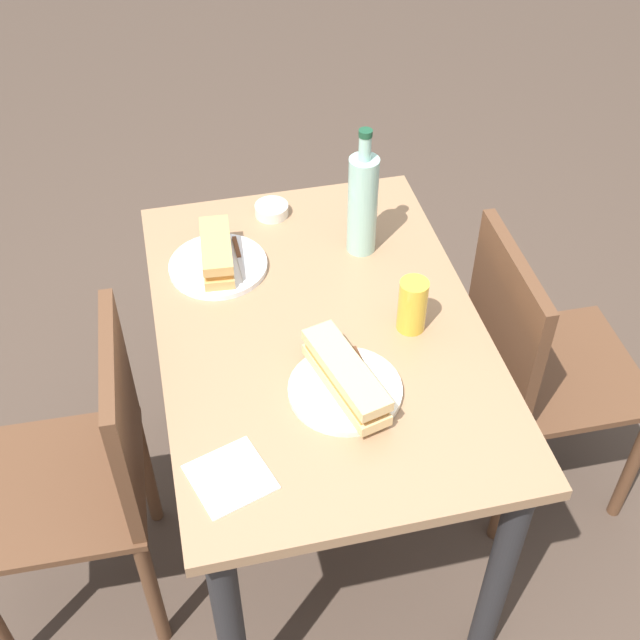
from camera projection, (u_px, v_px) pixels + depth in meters
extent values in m
plane|color=#47382D|center=(320.00, 512.00, 2.36)|extent=(8.00, 8.00, 0.00)
cube|color=#997251|center=(320.00, 331.00, 1.86)|extent=(1.06, 0.72, 0.03)
cylinder|color=#262628|center=(183.00, 327.00, 2.40)|extent=(0.06, 0.06, 0.71)
cylinder|color=#262628|center=(231.00, 632.00, 1.74)|extent=(0.06, 0.06, 0.71)
cylinder|color=#262628|center=(382.00, 296.00, 2.49)|extent=(0.06, 0.06, 0.71)
cylinder|color=#262628|center=(499.00, 574.00, 1.83)|extent=(0.06, 0.06, 0.71)
cube|color=brown|center=(559.00, 370.00, 2.16)|extent=(0.41, 0.41, 0.02)
cube|color=brown|center=(504.00, 322.00, 1.99)|extent=(0.38, 0.04, 0.40)
cylinder|color=brown|center=(633.00, 466.00, 2.21)|extent=(0.04, 0.04, 0.43)
cylinder|color=brown|center=(576.00, 369.00, 2.47)|extent=(0.04, 0.04, 0.43)
cylinder|color=brown|center=(505.00, 489.00, 2.16)|extent=(0.04, 0.04, 0.43)
cylinder|color=brown|center=(461.00, 387.00, 2.41)|extent=(0.04, 0.04, 0.43)
cube|color=brown|center=(56.00, 487.00, 1.89)|extent=(0.41, 0.41, 0.02)
cube|color=brown|center=(123.00, 416.00, 1.78)|extent=(0.38, 0.04, 0.40)
cylinder|color=brown|center=(6.00, 492.00, 2.15)|extent=(0.04, 0.04, 0.43)
cylinder|color=brown|center=(146.00, 470.00, 2.20)|extent=(0.04, 0.04, 0.43)
cylinder|color=brown|center=(153.00, 594.00, 1.95)|extent=(0.04, 0.04, 0.43)
cylinder|color=white|center=(218.00, 266.00, 1.99)|extent=(0.24, 0.24, 0.01)
cube|color=tan|center=(218.00, 259.00, 1.98)|extent=(0.20, 0.09, 0.02)
cube|color=#CC8438|center=(217.00, 252.00, 1.96)|extent=(0.19, 0.08, 0.02)
cube|color=tan|center=(216.00, 245.00, 1.95)|extent=(0.20, 0.09, 0.02)
cube|color=silver|center=(243.00, 271.00, 1.96)|extent=(0.10, 0.01, 0.00)
cube|color=#59331E|center=(237.00, 247.00, 2.02)|extent=(0.08, 0.01, 0.01)
cylinder|color=silver|center=(345.00, 390.00, 1.70)|extent=(0.24, 0.24, 0.01)
cube|color=#DBB77A|center=(345.00, 383.00, 1.69)|extent=(0.27, 0.13, 0.02)
cube|color=#CC8438|center=(346.00, 376.00, 1.67)|extent=(0.25, 0.12, 0.02)
cube|color=#DBB77A|center=(346.00, 369.00, 1.66)|extent=(0.27, 0.13, 0.02)
cube|color=silver|center=(374.00, 392.00, 1.69)|extent=(0.10, 0.02, 0.00)
cube|color=#59331E|center=(360.00, 360.00, 1.75)|extent=(0.08, 0.02, 0.01)
cylinder|color=#99C6B7|center=(362.00, 206.00, 1.96)|extent=(0.07, 0.07, 0.26)
cylinder|color=#99C6B7|center=(365.00, 148.00, 1.85)|extent=(0.03, 0.03, 0.06)
cylinder|color=#19472D|center=(366.00, 133.00, 1.83)|extent=(0.03, 0.03, 0.02)
cylinder|color=gold|center=(412.00, 305.00, 1.80)|extent=(0.06, 0.06, 0.13)
cylinder|color=silver|center=(272.00, 210.00, 2.14)|extent=(0.09, 0.09, 0.03)
cube|color=white|center=(230.00, 477.00, 1.55)|extent=(0.18, 0.18, 0.00)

